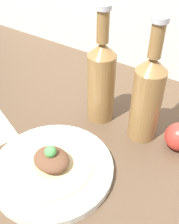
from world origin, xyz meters
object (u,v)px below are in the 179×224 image
(plate, at_px, (53,167))
(cider_bottle_right, at_px, (147,96))
(apple, at_px, (179,137))
(cider_bottle_left, at_px, (101,80))
(plated_food, at_px, (52,161))

(plate, xyz_separation_m, cider_bottle_right, (0.11, 0.23, 0.11))
(apple, bearing_deg, plate, -130.59)
(plate, xyz_separation_m, cider_bottle_left, (-0.02, 0.23, 0.11))
(cider_bottle_right, bearing_deg, plate, -115.58)
(plate, height_order, apple, apple)
(plated_food, distance_m, cider_bottle_right, 0.27)
(plated_food, height_order, cider_bottle_left, cider_bottle_left)
(plated_food, bearing_deg, cider_bottle_left, 95.24)
(cider_bottle_right, bearing_deg, cider_bottle_left, 180.00)
(cider_bottle_right, xyz_separation_m, apple, (0.10, 0.01, -0.09))
(cider_bottle_left, xyz_separation_m, cider_bottle_right, (0.13, 0.00, 0.00))
(plate, xyz_separation_m, apple, (0.21, 0.24, 0.02))
(plated_food, xyz_separation_m, cider_bottle_left, (-0.02, 0.23, 0.09))
(plated_food, bearing_deg, plate, -26.57)
(plated_food, xyz_separation_m, cider_bottle_right, (0.11, 0.23, 0.09))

